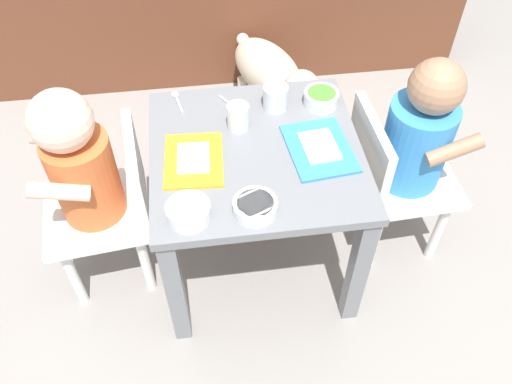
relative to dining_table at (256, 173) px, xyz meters
The scene contains 14 objects.
ground_plane 0.38m from the dining_table, ahead, with size 7.00×7.00×0.00m, color gray.
dining_table is the anchor object (origin of this frame).
seated_child_left 0.43m from the dining_table, behind, with size 0.31×0.31×0.67m.
seated_child_right 0.43m from the dining_table, ahead, with size 0.29×0.29×0.67m.
dog 0.72m from the dining_table, 77.27° to the left, with size 0.32×0.46×0.31m.
food_tray_left 0.18m from the dining_table, behind, with size 0.15×0.19×0.02m.
food_tray_right 0.18m from the dining_table, ahead, with size 0.17×0.22×0.02m.
water_cup_left 0.15m from the dining_table, 110.79° to the left, with size 0.06×0.06×0.07m.
water_cup_right 0.21m from the dining_table, 64.99° to the left, with size 0.07×0.07×0.07m.
cereal_bowl_left_side 0.29m from the dining_table, 132.01° to the right, with size 0.10×0.10×0.04m.
cereal_bowl_right_side 0.28m from the dining_table, 37.81° to the left, with size 0.09×0.09×0.04m.
veggie_bowl_far 0.23m from the dining_table, 98.10° to the right, with size 0.10×0.10×0.03m.
spoon_by_left_tray 0.31m from the dining_table, 130.43° to the left, with size 0.03×0.10×0.01m.
spoon_by_right_tray 0.20m from the dining_table, 102.68° to the left, with size 0.07×0.09×0.01m.
Camera 1 is at (-0.13, -0.96, 1.40)m, focal length 37.21 mm.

